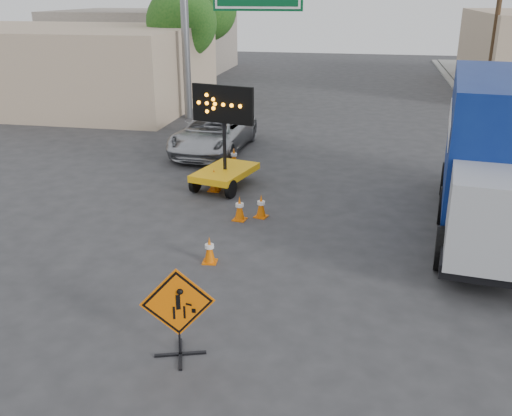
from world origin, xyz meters
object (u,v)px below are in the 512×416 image
(arrow_board, at_px, (225,166))
(construction_sign, at_px, (178,311))
(box_truck, at_px, (498,164))
(pickup_truck, at_px, (213,133))

(arrow_board, bearing_deg, construction_sign, -66.41)
(construction_sign, xyz_separation_m, box_truck, (6.03, 6.76, 0.87))
(construction_sign, bearing_deg, arrow_board, 81.00)
(arrow_board, distance_m, box_truck, 7.75)
(arrow_board, height_order, pickup_truck, arrow_board)
(construction_sign, xyz_separation_m, pickup_truck, (-2.92, 12.74, -0.15))
(box_truck, bearing_deg, construction_sign, -124.92)
(construction_sign, distance_m, arrow_board, 8.75)
(arrow_board, distance_m, pickup_truck, 4.37)
(box_truck, bearing_deg, pickup_truck, 153.06)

